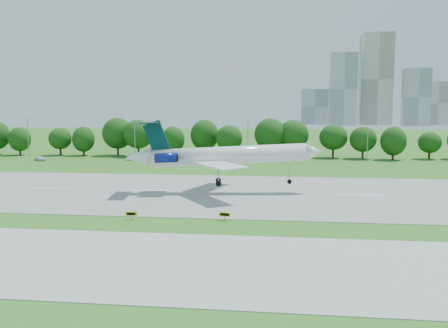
{
  "coord_description": "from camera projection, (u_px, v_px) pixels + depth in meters",
  "views": [
    {
      "loc": [
        26.36,
        -67.22,
        16.14
      ],
      "look_at": [
        15.75,
        18.0,
        6.25
      ],
      "focal_mm": 40.0,
      "sensor_mm": 36.0,
      "label": 1
    }
  ],
  "objects": [
    {
      "name": "tree_line",
      "position": [
        204.0,
        138.0,
        161.34
      ],
      "size": [
        288.4,
        8.4,
        10.4
      ],
      "color": "#382314",
      "rests_on": "ground"
    },
    {
      "name": "skyline",
      "position": [
        371.0,
        90.0,
        440.64
      ],
      "size": [
        127.0,
        52.0,
        80.0
      ],
      "color": "#B2B2B7",
      "rests_on": "ground"
    },
    {
      "name": "airliner",
      "position": [
        219.0,
        155.0,
        93.21
      ],
      "size": [
        36.64,
        26.45,
        12.23
      ],
      "rotation": [
        0.0,
        -0.04,
        0.14
      ],
      "color": "white",
      "rests_on": "ground"
    },
    {
      "name": "taxi_sign_right",
      "position": [
        225.0,
        215.0,
        70.82
      ],
      "size": [
        1.73,
        0.53,
        1.21
      ],
      "rotation": [
        0.0,
        0.0,
        -0.2
      ],
      "color": "gray",
      "rests_on": "ground"
    },
    {
      "name": "service_vehicle_b",
      "position": [
        40.0,
        159.0,
        149.13
      ],
      "size": [
        4.21,
        2.9,
        1.33
      ],
      "primitive_type": "imported",
      "rotation": [
        0.0,
        0.0,
        1.19
      ],
      "color": "silver",
      "rests_on": "ground"
    },
    {
      "name": "light_poles",
      "position": [
        191.0,
        139.0,
        151.77
      ],
      "size": [
        175.9,
        0.25,
        12.19
      ],
      "color": "gray",
      "rests_on": "ground"
    },
    {
      "name": "taxi_sign_centre",
      "position": [
        131.0,
        214.0,
        71.39
      ],
      "size": [
        1.68,
        0.42,
        1.18
      ],
      "rotation": [
        0.0,
        0.0,
        0.14
      ],
      "color": "gray",
      "rests_on": "ground"
    },
    {
      "name": "runway",
      "position": [
        147.0,
        191.0,
        96.0
      ],
      "size": [
        400.0,
        45.0,
        0.08
      ],
      "primitive_type": "cube",
      "color": "gray",
      "rests_on": "ground"
    },
    {
      "name": "ground",
      "position": [
        99.0,
        220.0,
        71.35
      ],
      "size": [
        600.0,
        600.0,
        0.0
      ],
      "primitive_type": "plane",
      "color": "#2A6119",
      "rests_on": "ground"
    },
    {
      "name": "taxiway",
      "position": [
        38.0,
        257.0,
        53.61
      ],
      "size": [
        400.0,
        23.0,
        0.08
      ],
      "primitive_type": "cube",
      "color": "#ADADA8",
      "rests_on": "ground"
    },
    {
      "name": "service_vehicle_a",
      "position": [
        132.0,
        159.0,
        149.74
      ],
      "size": [
        3.53,
        1.68,
        1.12
      ],
      "primitive_type": "imported",
      "rotation": [
        0.0,
        0.0,
        1.42
      ],
      "color": "white",
      "rests_on": "ground"
    }
  ]
}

